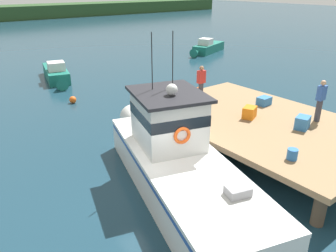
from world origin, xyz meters
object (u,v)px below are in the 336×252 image
(crate_stack_near_edge, at_px, (249,112))
(mooring_buoy_channel_marker, at_px, (198,90))
(crate_single_by_cleat, at_px, (302,123))
(deckhand_further_back, at_px, (320,100))
(mooring_buoy_outer, at_px, (73,100))
(crate_stack_mid_dock, at_px, (264,101))
(moored_boat_far_left, at_px, (207,48))
(deckhand_by_the_boat, at_px, (201,83))
(bait_bucket, at_px, (292,154))
(main_fishing_boat, at_px, (175,158))
(moored_boat_far_right, at_px, (57,74))

(crate_stack_near_edge, height_order, mooring_buoy_channel_marker, crate_stack_near_edge)
(crate_single_by_cleat, bearing_deg, deckhand_further_back, 3.08)
(mooring_buoy_outer, bearing_deg, crate_stack_mid_dock, -59.36)
(moored_boat_far_left, bearing_deg, mooring_buoy_channel_marker, -136.37)
(crate_stack_near_edge, relative_size, deckhand_by_the_boat, 0.37)
(crate_stack_near_edge, relative_size, mooring_buoy_channel_marker, 1.41)
(crate_stack_near_edge, distance_m, bait_bucket, 3.48)
(main_fishing_boat, xyz_separation_m, deckhand_further_back, (6.02, -1.34, 1.05))
(mooring_buoy_channel_marker, bearing_deg, crate_single_by_cleat, -106.73)
(bait_bucket, xyz_separation_m, moored_boat_far_left, (14.47, 18.55, -0.89))
(main_fishing_boat, bearing_deg, bait_bucket, -45.29)
(moored_boat_far_right, relative_size, mooring_buoy_channel_marker, 12.57)
(crate_stack_near_edge, xyz_separation_m, mooring_buoy_channel_marker, (3.15, 6.34, -1.21))
(main_fishing_boat, xyz_separation_m, deckhand_by_the_boat, (4.08, 3.20, 1.05))
(bait_bucket, bearing_deg, crate_single_by_cleat, 25.61)
(crate_single_by_cleat, relative_size, moored_boat_far_left, 0.11)
(crate_stack_near_edge, distance_m, crate_single_by_cleat, 2.02)
(main_fishing_boat, xyz_separation_m, moored_boat_far_right, (1.83, 15.13, -0.55))
(deckhand_by_the_boat, bearing_deg, main_fishing_boat, -141.84)
(main_fishing_boat, relative_size, deckhand_further_back, 6.08)
(moored_boat_far_right, relative_size, mooring_buoy_outer, 14.06)
(main_fishing_boat, relative_size, crate_single_by_cleat, 16.52)
(bait_bucket, xyz_separation_m, deckhand_by_the_boat, (1.57, 5.74, 0.69))
(crate_stack_mid_dock, xyz_separation_m, mooring_buoy_channel_marker, (1.43, 5.73, -1.17))
(deckhand_by_the_boat, distance_m, deckhand_further_back, 4.94)
(crate_stack_mid_dock, bearing_deg, deckhand_further_back, -88.00)
(crate_single_by_cleat, height_order, mooring_buoy_channel_marker, crate_single_by_cleat)
(deckhand_by_the_boat, distance_m, moored_boat_far_right, 12.24)
(main_fishing_boat, bearing_deg, mooring_buoy_outer, 85.86)
(moored_boat_far_right, height_order, mooring_buoy_outer, moored_boat_far_right)
(crate_stack_mid_dock, relative_size, deckhand_by_the_boat, 0.37)
(main_fishing_boat, height_order, moored_boat_far_left, main_fishing_boat)
(moored_boat_far_left, bearing_deg, main_fishing_boat, -136.68)
(bait_bucket, distance_m, moored_boat_far_right, 17.70)
(moored_boat_far_right, distance_m, mooring_buoy_outer, 5.33)
(moored_boat_far_right, bearing_deg, deckhand_further_back, -75.71)
(deckhand_further_back, bearing_deg, mooring_buoy_outer, 115.23)
(crate_stack_mid_dock, height_order, deckhand_further_back, deckhand_further_back)
(crate_single_by_cleat, height_order, deckhand_further_back, deckhand_further_back)
(mooring_buoy_outer, bearing_deg, deckhand_further_back, -64.77)
(crate_stack_near_edge, xyz_separation_m, mooring_buoy_outer, (-3.49, 9.41, -1.24))
(deckhand_further_back, bearing_deg, moored_boat_far_left, 57.72)
(main_fishing_boat, relative_size, mooring_buoy_outer, 25.96)
(deckhand_by_the_boat, height_order, moored_boat_far_left, deckhand_by_the_boat)
(bait_bucket, distance_m, deckhand_further_back, 3.77)
(deckhand_by_the_boat, distance_m, mooring_buoy_outer, 7.74)
(crate_stack_near_edge, xyz_separation_m, crate_stack_mid_dock, (1.73, 0.60, -0.05))
(deckhand_by_the_boat, height_order, mooring_buoy_channel_marker, deckhand_by_the_boat)
(bait_bucket, distance_m, deckhand_by_the_boat, 5.99)
(deckhand_further_back, height_order, moored_boat_far_left, deckhand_further_back)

